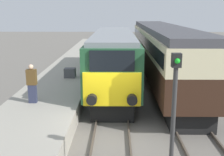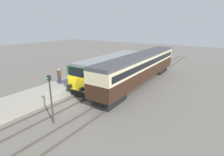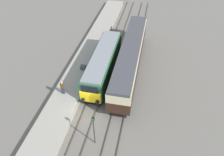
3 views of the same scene
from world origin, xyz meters
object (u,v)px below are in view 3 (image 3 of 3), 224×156
(passenger_carriage, at_px, (130,56))
(person_on_platform, at_px, (63,88))
(signal_post, at_px, (94,128))
(luggage_crate, at_px, (83,67))
(locomotive, at_px, (103,63))

(passenger_carriage, distance_m, person_on_platform, 10.28)
(signal_post, distance_m, luggage_crate, 11.52)
(passenger_carriage, distance_m, signal_post, 12.93)
(passenger_carriage, bearing_deg, person_on_platform, -133.80)
(person_on_platform, distance_m, luggage_crate, 5.23)
(locomotive, bearing_deg, signal_post, -81.04)
(locomotive, bearing_deg, luggage_crate, -175.03)
(locomotive, xyz_separation_m, luggage_crate, (-2.80, -0.24, -0.92))
(locomotive, relative_size, luggage_crate, 18.51)
(signal_post, bearing_deg, luggage_crate, 113.13)
(locomotive, relative_size, signal_post, 3.27)
(person_on_platform, bearing_deg, luggage_crate, 80.08)
(passenger_carriage, height_order, signal_post, passenger_carriage)
(luggage_crate, bearing_deg, person_on_platform, -99.92)
(person_on_platform, bearing_deg, locomotive, 55.42)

